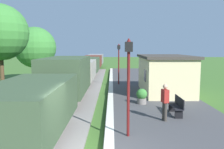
# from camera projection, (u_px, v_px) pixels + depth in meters

# --- Properties ---
(freight_train) EXTENTS (2.50, 39.20, 2.72)m
(freight_train) POSITION_uv_depth(u_px,v_px,m) (84.00, 68.00, 24.06)
(freight_train) COLOR #384C33
(freight_train) RESTS_ON rail_near
(station_hut) EXTENTS (3.50, 5.80, 2.78)m
(station_hut) POSITION_uv_depth(u_px,v_px,m) (165.00, 74.00, 16.98)
(station_hut) COLOR beige
(station_hut) RESTS_ON platform_slab
(bench_near_hut) EXTENTS (0.42, 1.50, 0.91)m
(bench_near_hut) POSITION_uv_depth(u_px,v_px,m) (177.00, 106.00, 11.41)
(bench_near_hut) COLOR black
(bench_near_hut) RESTS_ON platform_slab
(bench_down_platform) EXTENTS (0.42, 1.50, 0.91)m
(bench_down_platform) POSITION_uv_depth(u_px,v_px,m) (147.00, 79.00, 21.09)
(bench_down_platform) COLOR black
(bench_down_platform) RESTS_ON platform_slab
(person_waiting) EXTENTS (0.32, 0.42, 1.71)m
(person_waiting) POSITION_uv_depth(u_px,v_px,m) (165.00, 101.00, 10.46)
(person_waiting) COLOR #38332D
(person_waiting) RESTS_ON platform_slab
(potted_planter) EXTENTS (0.64, 0.64, 0.92)m
(potted_planter) POSITION_uv_depth(u_px,v_px,m) (142.00, 96.00, 13.69)
(potted_planter) COLOR slate
(potted_planter) RESTS_ON platform_slab
(lamp_post_near) EXTENTS (0.28, 0.28, 3.70)m
(lamp_post_near) POSITION_uv_depth(u_px,v_px,m) (129.00, 69.00, 8.44)
(lamp_post_near) COLOR #591414
(lamp_post_near) RESTS_ON platform_slab
(lamp_post_far) EXTENTS (0.28, 0.28, 3.70)m
(lamp_post_far) POSITION_uv_depth(u_px,v_px,m) (119.00, 56.00, 20.71)
(lamp_post_far) COLOR #591414
(lamp_post_far) RESTS_ON platform_slab
(tree_trackside_far) EXTENTS (3.87, 3.87, 6.58)m
(tree_trackside_far) POSITION_uv_depth(u_px,v_px,m) (0.00, 32.00, 15.73)
(tree_trackside_far) COLOR #4C3823
(tree_trackside_far) RESTS_ON ground
(tree_field_left) EXTENTS (4.30, 4.30, 5.75)m
(tree_field_left) POSITION_uv_depth(u_px,v_px,m) (35.00, 48.00, 24.01)
(tree_field_left) COLOR #4C3823
(tree_field_left) RESTS_ON ground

